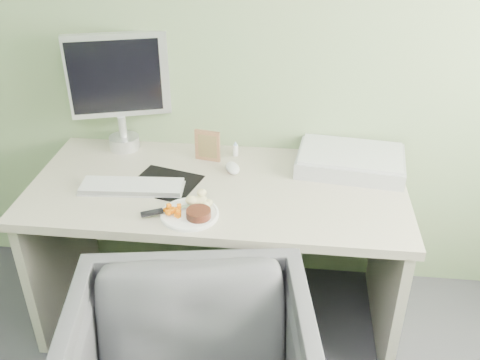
# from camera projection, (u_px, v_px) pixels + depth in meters

# --- Properties ---
(wall_back) EXTENTS (3.50, 0.00, 3.50)m
(wall_back) POSITION_uv_depth(u_px,v_px,m) (227.00, 16.00, 2.28)
(wall_back) COLOR gray
(wall_back) RESTS_ON floor
(desk) EXTENTS (1.60, 0.75, 0.73)m
(desk) POSITION_uv_depth(u_px,v_px,m) (218.00, 220.00, 2.37)
(desk) COLOR #AFA593
(desk) RESTS_ON floor
(plate) EXTENTS (0.23, 0.23, 0.01)m
(plate) POSITION_uv_depth(u_px,v_px,m) (190.00, 214.00, 2.08)
(plate) COLOR white
(plate) RESTS_ON desk
(steak) EXTENTS (0.11, 0.11, 0.03)m
(steak) POSITION_uv_depth(u_px,v_px,m) (199.00, 214.00, 2.04)
(steak) COLOR black
(steak) RESTS_ON plate
(potato_pile) EXTENTS (0.11, 0.10, 0.05)m
(potato_pile) POSITION_uv_depth(u_px,v_px,m) (200.00, 200.00, 2.11)
(potato_pile) COLOR tan
(potato_pile) RESTS_ON plate
(carrot_heap) EXTENTS (0.06, 0.06, 0.04)m
(carrot_heap) POSITION_uv_depth(u_px,v_px,m) (173.00, 209.00, 2.06)
(carrot_heap) COLOR orange
(carrot_heap) RESTS_ON plate
(steak_knife) EXTENTS (0.21, 0.12, 0.02)m
(steak_knife) POSITION_uv_depth(u_px,v_px,m) (161.00, 211.00, 2.07)
(steak_knife) COLOR silver
(steak_knife) RESTS_ON plate
(mousepad) EXTENTS (0.32, 0.30, 0.00)m
(mousepad) POSITION_uv_depth(u_px,v_px,m) (165.00, 183.00, 2.29)
(mousepad) COLOR black
(mousepad) RESTS_ON desk
(keyboard) EXTENTS (0.43, 0.15, 0.02)m
(keyboard) POSITION_uv_depth(u_px,v_px,m) (132.00, 186.00, 2.24)
(keyboard) COLOR white
(keyboard) RESTS_ON desk
(computer_mouse) EXTENTS (0.09, 0.12, 0.04)m
(computer_mouse) POSITION_uv_depth(u_px,v_px,m) (233.00, 168.00, 2.37)
(computer_mouse) COLOR white
(computer_mouse) RESTS_ON desk
(photo_frame) EXTENTS (0.12, 0.04, 0.15)m
(photo_frame) POSITION_uv_depth(u_px,v_px,m) (207.00, 146.00, 2.44)
(photo_frame) COLOR #A56D4D
(photo_frame) RESTS_ON desk
(eyedrop_bottle) EXTENTS (0.03, 0.03, 0.07)m
(eyedrop_bottle) POSITION_uv_depth(u_px,v_px,m) (235.00, 149.00, 2.50)
(eyedrop_bottle) COLOR white
(eyedrop_bottle) RESTS_ON desk
(scanner) EXTENTS (0.50, 0.36, 0.07)m
(scanner) POSITION_uv_depth(u_px,v_px,m) (350.00, 161.00, 2.39)
(scanner) COLOR #A6A8AD
(scanner) RESTS_ON desk
(monitor) EXTENTS (0.45, 0.18, 0.55)m
(monitor) POSITION_uv_depth(u_px,v_px,m) (119.00, 86.00, 2.44)
(monitor) COLOR silver
(monitor) RESTS_ON desk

